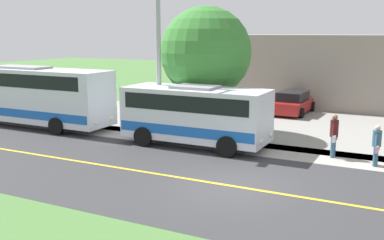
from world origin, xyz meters
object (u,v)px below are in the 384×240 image
Objects in this scene: transit_bus_rear at (23,93)px; pedestrian_with_bags at (377,144)px; shuttle_bus_front at (196,113)px; parked_car_near at (293,103)px; commercial_building at (371,70)px; street_light_pole at (157,53)px; tree_curbside at (206,52)px; pedestrian_waiting at (334,134)px.

pedestrian_with_bags is at bearing 90.91° from transit_bus_rear.
shuttle_bus_front reaches higher than parked_car_near.
commercial_building reaches higher than shuttle_bus_front.
pedestrian_with_bags is 16.82m from commercial_building.
tree_curbside is (-2.53, 1.37, -0.06)m from street_light_pole.
pedestrian_waiting is 0.41× the size of parked_car_near.
transit_bus_rear is at bearing -87.14° from pedestrian_waiting.
parked_car_near is (-10.33, 1.94, -0.84)m from shuttle_bus_front.
shuttle_bus_front is 4.19× the size of pedestrian_with_bags.
street_light_pole is (-0.41, 8.51, 2.38)m from transit_bus_rear.
parked_car_near is at bearing -31.12° from commercial_building.
shuttle_bus_front is at bearing -82.71° from pedestrian_waiting.
transit_bus_rear is 0.48× the size of commercial_building.
commercial_building is (-16.53, 8.09, -1.71)m from street_light_pole.
commercial_building reaches higher than pedestrian_waiting.
shuttle_bus_front reaches higher than pedestrian_with_bags.
commercial_building reaches higher than transit_bus_rear.
street_light_pole reaches higher than tree_curbside.
transit_bus_rear reaches higher than pedestrian_waiting.
shuttle_bus_front is 3.72× the size of pedestrian_waiting.
pedestrian_with_bags is 10.49m from street_light_pole.
transit_bus_rear is 16.41m from parked_car_near.
tree_curbside is at bearing -106.98° from pedestrian_waiting.
tree_curbside reaches higher than pedestrian_with_bags.
pedestrian_with_bags reaches higher than parked_car_near.
tree_curbside is at bearing 151.54° from street_light_pole.
tree_curbside is (-2.87, -0.84, 2.60)m from shuttle_bus_front.
pedestrian_waiting is at bearing 97.29° from shuttle_bus_front.
shuttle_bus_front is 6.11m from pedestrian_waiting.
street_light_pole reaches higher than parked_car_near.
pedestrian_waiting is (-0.54, -1.70, 0.12)m from pedestrian_with_bags.
commercial_building is (-16.10, -0.15, 1.50)m from pedestrian_waiting.
transit_bus_rear is 6.88× the size of pedestrian_with_bags.
transit_bus_rear is at bearing -87.27° from street_light_pole.
pedestrian_with_bags is 0.25× the size of tree_curbside.
parked_car_near is at bearing 159.61° from tree_curbside.
street_light_pole reaches higher than transit_bus_rear.
parked_car_near is at bearing -150.13° from pedestrian_with_bags.
street_light_pole is at bearing -98.81° from shuttle_bus_front.
transit_bus_rear is (0.06, -10.72, 0.28)m from shuttle_bus_front.
transit_bus_rear reaches higher than parked_car_near.
parked_car_near is at bearing 169.39° from shuttle_bus_front.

